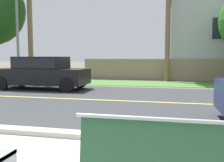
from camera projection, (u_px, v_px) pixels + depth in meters
The scene contains 8 objects.
ground_plane at pixel (137, 95), 10.20m from camera, with size 140.00×140.00×0.00m, color #665B4C.
curb_edge at pixel (98, 136), 4.72m from camera, with size 44.00×0.30×0.11m, color #ADA89E.
street_asphalt at pixel (132, 101), 8.75m from camera, with size 52.00×8.00×0.01m, color #383A3D.
road_centre_line at pixel (132, 101), 8.75m from camera, with size 48.00×0.14×0.01m, color #E0CC4C.
far_verge_grass at pixel (147, 84), 14.57m from camera, with size 48.00×2.80×0.02m, color #478438.
car_black_far at pixel (42, 71), 12.03m from camera, with size 4.30×1.86×1.54m.
streetlamp at pixel (19, 21), 15.82m from camera, with size 0.24×2.10×6.50m.
garden_wall at pixel (181, 70), 16.56m from camera, with size 13.00×0.36×1.40m, color gray.
Camera 1 is at (1.28, -2.07, 1.52)m, focal length 40.90 mm.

